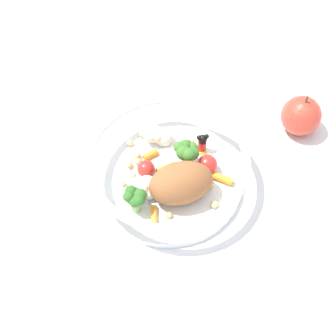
# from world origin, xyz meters

# --- Properties ---
(ground_plane) EXTENTS (2.40, 2.40, 0.00)m
(ground_plane) POSITION_xyz_m (0.00, 0.00, 0.00)
(ground_plane) COLOR white
(food_container) EXTENTS (0.24, 0.24, 0.07)m
(food_container) POSITION_xyz_m (0.00, 0.01, 0.03)
(food_container) COLOR white
(food_container) RESTS_ON ground_plane
(loose_apple) EXTENTS (0.07, 0.07, 0.08)m
(loose_apple) POSITION_xyz_m (-0.22, -0.08, 0.03)
(loose_apple) COLOR #BC3828
(loose_apple) RESTS_ON ground_plane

